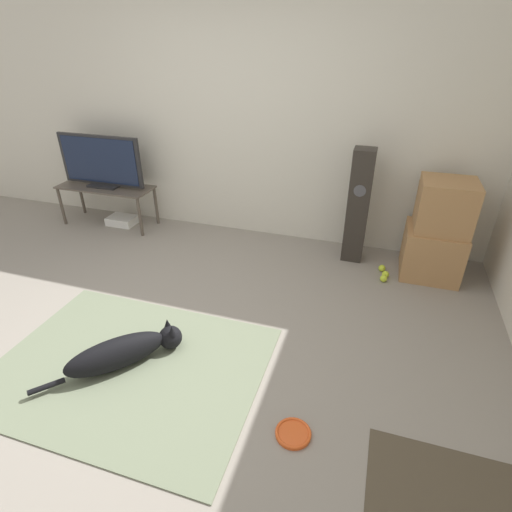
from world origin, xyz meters
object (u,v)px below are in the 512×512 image
(frisbee, at_px, (293,433))
(tennis_ball_near_speaker, at_px, (385,274))
(cardboard_box_upper, at_px, (445,206))
(dog, at_px, (124,351))
(tv_stand, at_px, (106,191))
(tennis_ball_loose_on_carpet, at_px, (382,268))
(floor_speaker, at_px, (358,207))
(cardboard_box_lower, at_px, (432,252))
(tennis_ball_by_boxes, at_px, (384,278))
(tv, at_px, (101,162))
(game_console, at_px, (122,220))

(frisbee, distance_m, tennis_ball_near_speaker, 1.99)
(cardboard_box_upper, relative_size, tennis_ball_near_speaker, 7.07)
(dog, bearing_deg, tv_stand, 127.35)
(tennis_ball_loose_on_carpet, bearing_deg, floor_speaker, 148.56)
(cardboard_box_lower, bearing_deg, tennis_ball_by_boxes, -144.99)
(cardboard_box_lower, bearing_deg, floor_speaker, 172.15)
(cardboard_box_upper, distance_m, floor_speaker, 0.77)
(cardboard_box_upper, bearing_deg, tv, 178.92)
(cardboard_box_lower, xyz_separation_m, tennis_ball_near_speaker, (-0.38, -0.20, -0.20))
(dog, distance_m, floor_speaker, 2.48)
(frisbee, height_order, cardboard_box_lower, cardboard_box_lower)
(tv_stand, xyz_separation_m, tv, (-0.00, 0.00, 0.35))
(frisbee, relative_size, tv_stand, 0.19)
(tv_stand, height_order, tv, tv)
(floor_speaker, bearing_deg, tennis_ball_near_speaker, -40.71)
(cardboard_box_lower, xyz_separation_m, tennis_ball_loose_on_carpet, (-0.42, -0.09, -0.20))
(cardboard_box_lower, height_order, tv, tv)
(cardboard_box_upper, height_order, game_console, cardboard_box_upper)
(dog, relative_size, cardboard_box_lower, 1.55)
(tv_stand, distance_m, tennis_ball_by_boxes, 3.25)
(tv, height_order, tennis_ball_near_speaker, tv)
(tennis_ball_near_speaker, relative_size, game_console, 0.20)
(dog, height_order, game_console, dog)
(frisbee, bearing_deg, tennis_ball_loose_on_carpet, 78.54)
(tv_stand, bearing_deg, cardboard_box_upper, -1.04)
(dog, relative_size, tennis_ball_loose_on_carpet, 12.21)
(tennis_ball_near_speaker, bearing_deg, tennis_ball_by_boxes, -100.13)
(frisbee, xyz_separation_m, tennis_ball_by_boxes, (0.44, 1.85, 0.02))
(frisbee, bearing_deg, cardboard_box_upper, 68.27)
(cardboard_box_lower, bearing_deg, game_console, 178.43)
(tennis_ball_by_boxes, distance_m, tennis_ball_loose_on_carpet, 0.19)
(tennis_ball_loose_on_carpet, bearing_deg, game_console, 176.54)
(cardboard_box_lower, distance_m, tennis_ball_loose_on_carpet, 0.47)
(floor_speaker, xyz_separation_m, tv, (-2.88, -0.03, 0.20))
(dog, distance_m, cardboard_box_upper, 2.92)
(cardboard_box_lower, height_order, tennis_ball_near_speaker, cardboard_box_lower)
(frisbee, relative_size, cardboard_box_lower, 0.41)
(floor_speaker, height_order, tv_stand, floor_speaker)
(tennis_ball_by_boxes, bearing_deg, dog, -135.39)
(floor_speaker, bearing_deg, tv_stand, -179.43)
(dog, distance_m, frisbee, 1.26)
(cardboard_box_lower, distance_m, tv, 3.65)
(dog, distance_m, cardboard_box_lower, 2.84)
(cardboard_box_upper, relative_size, tv_stand, 0.41)
(dog, distance_m, tennis_ball_near_speaker, 2.43)
(floor_speaker, distance_m, tennis_ball_by_boxes, 0.73)
(frisbee, height_order, tennis_ball_by_boxes, tennis_ball_by_boxes)
(frisbee, xyz_separation_m, cardboard_box_lower, (0.83, 2.13, 0.22))
(cardboard_box_lower, xyz_separation_m, tv_stand, (-3.61, 0.07, 0.18))
(frisbee, distance_m, tv_stand, 3.57)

